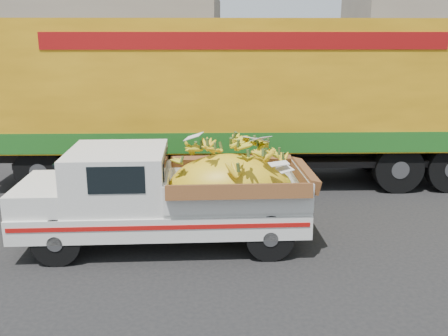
{
  "coord_description": "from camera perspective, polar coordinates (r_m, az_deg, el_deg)",
  "views": [
    {
      "loc": [
        1.96,
        -7.37,
        3.48
      ],
      "look_at": [
        1.7,
        1.26,
        1.16
      ],
      "focal_mm": 40.0,
      "sensor_mm": 36.0,
      "label": 1
    }
  ],
  "objects": [
    {
      "name": "pickup_truck",
      "position": [
        8.42,
        -4.42,
        -2.89
      ],
      "size": [
        4.87,
        2.13,
        1.66
      ],
      "rotation": [
        0.0,
        0.0,
        0.09
      ],
      "color": "black",
      "rests_on": "ground"
    },
    {
      "name": "curb",
      "position": [
        14.76,
        -5.92,
        1.63
      ],
      "size": [
        60.0,
        0.25,
        0.15
      ],
      "primitive_type": "cube",
      "color": "gray",
      "rests_on": "ground"
    },
    {
      "name": "building_left",
      "position": [
        24.38,
        -22.84,
        11.6
      ],
      "size": [
        18.0,
        6.0,
        5.0
      ],
      "primitive_type": "cube",
      "color": "gray",
      "rests_on": "ground"
    },
    {
      "name": "semi_trailer",
      "position": [
        11.86,
        2.12,
        8.46
      ],
      "size": [
        12.04,
        3.19,
        3.8
      ],
      "rotation": [
        0.0,
        0.0,
        0.06
      ],
      "color": "black",
      "rests_on": "ground"
    },
    {
      "name": "sidewalk",
      "position": [
        16.79,
        -4.98,
        3.28
      ],
      "size": [
        60.0,
        4.0,
        0.14
      ],
      "primitive_type": "cube",
      "color": "gray",
      "rests_on": "ground"
    },
    {
      "name": "ground",
      "position": [
        8.39,
        -12.11,
        -9.83
      ],
      "size": [
        100.0,
        100.0,
        0.0
      ],
      "primitive_type": "plane",
      "color": "black",
      "rests_on": "ground"
    }
  ]
}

